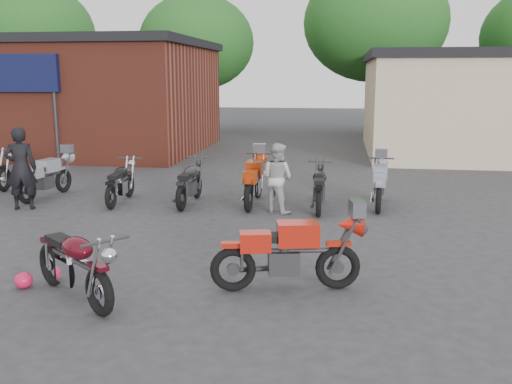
# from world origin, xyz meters

# --- Properties ---
(ground) EXTENTS (90.00, 90.00, 0.00)m
(ground) POSITION_xyz_m (0.00, 0.00, 0.00)
(ground) COLOR #303032
(brick_building) EXTENTS (12.00, 8.00, 4.00)m
(brick_building) POSITION_xyz_m (-9.00, 14.00, 2.00)
(brick_building) COLOR maroon
(brick_building) RESTS_ON ground
(stucco_building) EXTENTS (10.00, 8.00, 3.50)m
(stucco_building) POSITION_xyz_m (8.50, 15.00, 1.75)
(stucco_building) COLOR tan
(stucco_building) RESTS_ON ground
(tree_0) EXTENTS (6.56, 6.56, 8.20)m
(tree_0) POSITION_xyz_m (-14.00, 22.00, 4.10)
(tree_0) COLOR #114117
(tree_0) RESTS_ON ground
(tree_1) EXTENTS (5.92, 5.92, 7.40)m
(tree_1) POSITION_xyz_m (-5.00, 22.00, 3.70)
(tree_1) COLOR #114117
(tree_1) RESTS_ON ground
(tree_2) EXTENTS (7.04, 7.04, 8.80)m
(tree_2) POSITION_xyz_m (4.00, 22.00, 4.40)
(tree_2) COLOR #114117
(tree_2) RESTS_ON ground
(vintage_motorcycle) EXTENTS (1.94, 1.74, 1.14)m
(vintage_motorcycle) POSITION_xyz_m (-0.97, -0.81, 0.57)
(vintage_motorcycle) COLOR #460812
(vintage_motorcycle) RESTS_ON ground
(sportbike) EXTENTS (2.10, 1.06, 1.17)m
(sportbike) POSITION_xyz_m (1.78, -0.03, 0.58)
(sportbike) COLOR red
(sportbike) RESTS_ON ground
(helmet) EXTENTS (0.29, 0.29, 0.23)m
(helmet) POSITION_xyz_m (-1.90, -0.50, 0.12)
(helmet) COLOR #CD1541
(helmet) RESTS_ON ground
(person_dark) EXTENTS (0.78, 0.63, 1.84)m
(person_dark) POSITION_xyz_m (-4.51, 4.00, 0.92)
(person_dark) COLOR black
(person_dark) RESTS_ON ground
(person_light) EXTENTS (0.92, 0.85, 1.52)m
(person_light) POSITION_xyz_m (1.12, 4.53, 0.76)
(person_light) COLOR #B0AFAB
(person_light) RESTS_ON ground
(row_bike_1) EXTENTS (0.92, 1.99, 1.11)m
(row_bike_1) POSITION_xyz_m (-4.60, 5.23, 0.56)
(row_bike_1) COLOR #9698A4
(row_bike_1) RESTS_ON ground
(row_bike_2) EXTENTS (0.71, 1.86, 1.06)m
(row_bike_2) POSITION_xyz_m (-2.60, 4.93, 0.53)
(row_bike_2) COLOR black
(row_bike_2) RESTS_ON ground
(row_bike_3) EXTENTS (0.64, 1.90, 1.10)m
(row_bike_3) POSITION_xyz_m (-0.96, 5.03, 0.55)
(row_bike_3) COLOR black
(row_bike_3) RESTS_ON ground
(row_bike_4) EXTENTS (0.68, 2.06, 1.20)m
(row_bike_4) POSITION_xyz_m (0.51, 5.21, 0.60)
(row_bike_4) COLOR #A7320D
(row_bike_4) RESTS_ON ground
(row_bike_5) EXTENTS (0.65, 1.86, 1.07)m
(row_bike_5) POSITION_xyz_m (2.02, 4.93, 0.54)
(row_bike_5) COLOR black
(row_bike_5) RESTS_ON ground
(row_bike_6) EXTENTS (0.79, 1.97, 1.12)m
(row_bike_6) POSITION_xyz_m (3.35, 5.41, 0.56)
(row_bike_6) COLOR #9496A2
(row_bike_6) RESTS_ON ground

